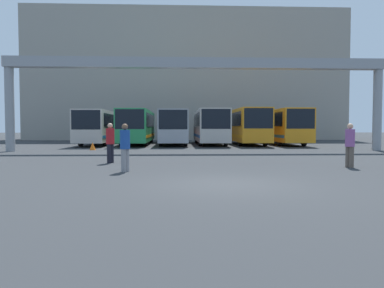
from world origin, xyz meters
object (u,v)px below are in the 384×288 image
object	(u,v)px
bus_slot_2	(174,125)
traffic_cone	(93,146)
pedestrian_near_left	(125,146)
pedestrian_near_right	(350,144)
bus_slot_1	(138,125)
bus_slot_3	(210,125)
bus_slot_5	(282,125)
bus_slot_4	(246,125)
bus_slot_0	(101,126)
pedestrian_far_center	(110,142)

from	to	relation	value
bus_slot_2	traffic_cone	distance (m)	10.18
pedestrian_near_left	traffic_cone	xyz separation A→B (m)	(-4.09, 13.15, -0.66)
pedestrian_near_right	traffic_cone	size ratio (longest dim) A/B	3.25
bus_slot_2	traffic_cone	world-z (taller)	bus_slot_2
bus_slot_1	bus_slot_3	size ratio (longest dim) A/B	1.12
bus_slot_5	bus_slot_4	bearing A→B (deg)	-178.78
bus_slot_2	pedestrian_near_left	bearing A→B (deg)	-94.41
bus_slot_4	bus_slot_1	bearing A→B (deg)	175.28
pedestrian_near_left	bus_slot_1	bearing A→B (deg)	-141.61
pedestrian_near_right	traffic_cone	world-z (taller)	pedestrian_near_right
bus_slot_5	pedestrian_near_left	world-z (taller)	bus_slot_5
bus_slot_3	bus_slot_1	bearing A→B (deg)	174.48
bus_slot_5	pedestrian_near_right	xyz separation A→B (m)	(-2.93, -20.01, -0.90)
bus_slot_1	pedestrian_near_right	size ratio (longest dim) A/B	6.80
bus_slot_0	bus_slot_4	xyz separation A→B (m)	(13.63, -0.73, 0.10)
bus_slot_1	pedestrian_far_center	world-z (taller)	bus_slot_1
bus_slot_0	bus_slot_5	world-z (taller)	bus_slot_5
bus_slot_1	pedestrian_near_left	xyz separation A→B (m)	(1.76, -21.84, -0.88)
pedestrian_near_left	traffic_cone	world-z (taller)	pedestrian_near_left
bus_slot_5	bus_slot_0	bearing A→B (deg)	177.77
bus_slot_3	traffic_cone	distance (m)	12.27
bus_slot_0	bus_slot_2	distance (m)	6.82
bus_slot_0	pedestrian_far_center	size ratio (longest dim) A/B	6.56
bus_slot_3	pedestrian_near_right	size ratio (longest dim) A/B	6.07
bus_slot_0	bus_slot_2	world-z (taller)	bus_slot_2
pedestrian_near_left	traffic_cone	bearing A→B (deg)	-128.95
bus_slot_0	pedestrian_near_left	distance (m)	22.35
bus_slot_1	bus_slot_4	distance (m)	10.26
bus_slot_1	pedestrian_near_left	bearing A→B (deg)	-85.40
traffic_cone	pedestrian_far_center	bearing A→B (deg)	-73.13
bus_slot_1	bus_slot_5	world-z (taller)	bus_slot_5
pedestrian_near_left	pedestrian_far_center	world-z (taller)	pedestrian_far_center
bus_slot_4	pedestrian_near_left	distance (m)	22.65
bus_slot_2	pedestrian_far_center	world-z (taller)	bus_slot_2
pedestrian_near_left	bus_slot_0	bearing A→B (deg)	-132.84
bus_slot_2	bus_slot_5	size ratio (longest dim) A/B	1.07
bus_slot_4	bus_slot_2	bearing A→B (deg)	176.40
pedestrian_far_center	bus_slot_4	bearing A→B (deg)	-178.80
bus_slot_5	traffic_cone	distance (m)	17.88
pedestrian_far_center	bus_slot_1	bearing A→B (deg)	-148.23
pedestrian_near_left	traffic_cone	distance (m)	13.79
bus_slot_3	traffic_cone	xyz separation A→B (m)	(-9.15, -8.02, -1.56)
pedestrian_far_center	traffic_cone	xyz separation A→B (m)	(-2.96, 9.75, -0.69)
bus_slot_3	pedestrian_near_right	bearing A→B (deg)	-79.08
bus_slot_0	bus_slot_1	bearing A→B (deg)	1.84
bus_slot_3	pedestrian_near_right	distance (m)	20.51
bus_slot_3	pedestrian_far_center	distance (m)	18.84
pedestrian_near_right	bus_slot_2	bearing A→B (deg)	174.03
bus_slot_2	pedestrian_near_left	size ratio (longest dim) A/B	6.42
bus_slot_1	bus_slot_2	size ratio (longest dim) A/B	1.07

